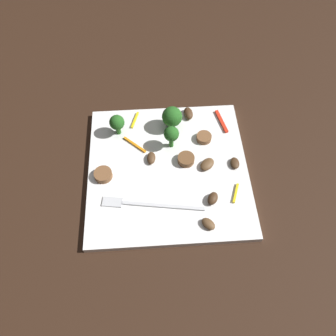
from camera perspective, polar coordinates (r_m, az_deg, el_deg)
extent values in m
plane|color=black|center=(0.64, 0.00, -0.60)|extent=(1.40, 1.40, 0.00)
cube|color=white|center=(0.64, 0.00, -0.30)|extent=(0.30, 0.30, 0.01)
cube|color=silver|center=(0.59, -0.80, -6.41)|extent=(0.14, 0.03, 0.00)
cube|color=silver|center=(0.60, -9.37, -5.69)|extent=(0.04, 0.02, 0.00)
cylinder|color=#296420|center=(0.68, 0.68, 7.51)|extent=(0.01, 0.01, 0.02)
sphere|color=#235B1E|center=(0.67, 0.69, 8.67)|extent=(0.04, 0.04, 0.04)
cylinder|color=#296420|center=(0.65, 0.56, 4.57)|extent=(0.01, 0.01, 0.03)
sphere|color=#235B1E|center=(0.63, 0.58, 5.80)|extent=(0.03, 0.03, 0.03)
cylinder|color=#296420|center=(0.68, -8.42, 6.55)|extent=(0.01, 0.01, 0.02)
sphere|color=#235B1E|center=(0.66, -8.63, 7.62)|extent=(0.03, 0.03, 0.03)
cylinder|color=brown|center=(0.64, 3.06, 1.48)|extent=(0.04, 0.04, 0.01)
cylinder|color=brown|center=(0.67, 6.09, 5.14)|extent=(0.04, 0.04, 0.01)
cylinder|color=brown|center=(0.63, -10.89, -1.11)|extent=(0.04, 0.04, 0.01)
ellipsoid|color=#422B19|center=(0.70, 3.45, 9.20)|extent=(0.02, 0.03, 0.01)
ellipsoid|color=#4C331E|center=(0.64, -2.85, 1.71)|extent=(0.02, 0.03, 0.01)
ellipsoid|color=brown|center=(0.58, 6.83, -9.35)|extent=(0.03, 0.03, 0.01)
ellipsoid|color=#422B19|center=(0.64, 11.28, 0.46)|extent=(0.02, 0.03, 0.01)
ellipsoid|color=brown|center=(0.63, 6.66, 0.40)|extent=(0.04, 0.04, 0.01)
ellipsoid|color=#422B19|center=(0.60, 7.55, -5.12)|extent=(0.03, 0.03, 0.01)
cube|color=orange|center=(0.66, -5.64, 3.94)|extent=(0.04, 0.04, 0.00)
cube|color=yellow|center=(0.70, -5.61, 8.05)|extent=(0.02, 0.04, 0.00)
cube|color=yellow|center=(0.62, 11.36, -4.18)|extent=(0.02, 0.04, 0.00)
cube|color=red|center=(0.70, 9.02, 7.79)|extent=(0.02, 0.06, 0.00)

